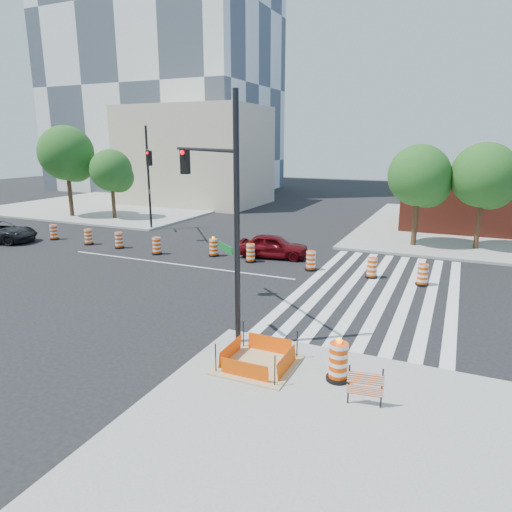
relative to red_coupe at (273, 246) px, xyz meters
The scene contains 25 objects.
ground 5.69m from the red_coupe, 141.11° to the right, with size 120.00×120.00×0.00m, color black.
sidewalk_nw 26.66m from the red_coupe, 147.17° to the left, with size 22.00×22.00×0.15m, color gray.
crosswalk_east 7.48m from the red_coupe, 28.45° to the right, with size 6.75×13.50×0.01m.
lane_centerline 5.69m from the red_coupe, 141.11° to the right, with size 14.00×0.12×0.01m, color silver.
excavation_pit 13.37m from the red_coupe, 69.87° to the right, with size 2.20×2.20×0.90m.
tower_nw 47.01m from the red_coupe, 133.00° to the left, with size 28.00×18.00×45.00m, color silver.
beige_midrise 25.06m from the red_coupe, 131.63° to the left, with size 14.00×10.00×10.00m, color #C0B093.
red_coupe is the anchor object (origin of this frame).
signal_pole_se 11.26m from the red_coupe, 78.59° to the right, with size 4.68×3.90×7.89m.
signal_pole_nw 11.84m from the red_coupe, 164.46° to the left, with size 3.62×4.50×7.48m.
pit_drum 14.24m from the red_coupe, 60.75° to the right, with size 0.64×0.64×1.26m.
barricade 15.52m from the red_coupe, 59.51° to the right, with size 0.89×0.18×1.05m.
tree_north_a 22.73m from the red_coupe, 164.48° to the left, with size 4.61×4.61×7.84m.
tree_north_b 18.70m from the red_coupe, 159.24° to the left, with size 3.50×3.47×5.90m.
tree_north_c 10.09m from the red_coupe, 40.72° to the left, with size 3.78×3.75×6.38m.
tree_north_d 13.18m from the red_coupe, 31.97° to the left, with size 3.82×3.82×6.50m.
median_drum_0 15.59m from the red_coupe, behind, with size 0.60×0.60×1.02m.
median_drum_1 12.35m from the red_coupe, behind, with size 0.60×0.60×1.02m.
median_drum_2 9.88m from the red_coupe, 169.70° to the right, with size 0.60×0.60×1.02m.
median_drum_3 6.94m from the red_coupe, 162.29° to the right, with size 0.60×0.60×1.02m.
median_drum_4 3.50m from the red_coupe, 161.50° to the right, with size 0.60×0.60×1.18m.
median_drum_5 1.65m from the red_coupe, 118.33° to the right, with size 0.60×0.60×1.02m.
median_drum_6 3.25m from the red_coupe, 30.98° to the right, with size 0.60×0.60×1.02m.
median_drum_7 6.19m from the red_coupe, 16.42° to the right, with size 0.60×0.60×1.02m.
median_drum_8 8.54m from the red_coupe, 13.56° to the right, with size 0.60×0.60×1.02m.
Camera 1 is at (13.96, -20.16, 6.57)m, focal length 32.00 mm.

